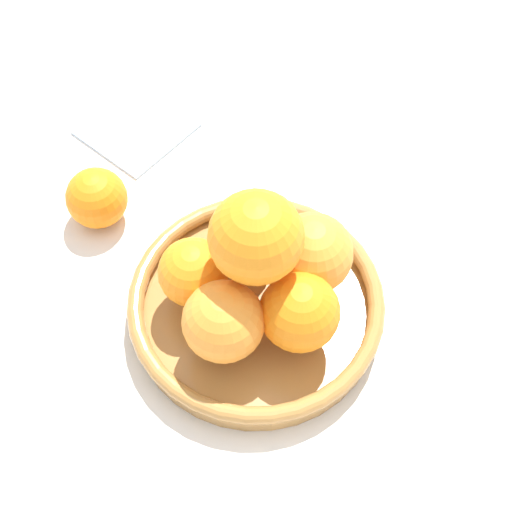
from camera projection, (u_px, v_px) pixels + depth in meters
name	position (u px, v px, depth m)	size (l,w,h in m)	color
ground_plane	(256.00, 315.00, 0.72)	(4.00, 4.00, 0.00)	silver
fruit_bowl	(256.00, 305.00, 0.71)	(0.25, 0.25, 0.04)	#A57238
orange_pile	(260.00, 268.00, 0.64)	(0.18, 0.18, 0.14)	orange
stray_orange	(97.00, 198.00, 0.76)	(0.07, 0.07, 0.07)	orange
napkin_folded	(136.00, 127.00, 0.86)	(0.11, 0.11, 0.01)	silver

